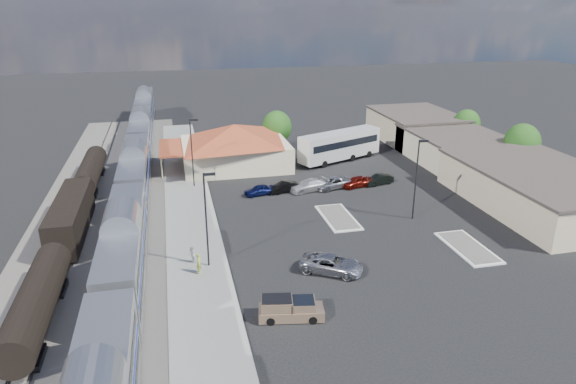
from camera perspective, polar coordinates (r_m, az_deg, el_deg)
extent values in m
plane|color=black|center=(54.63, 2.26, -4.10)|extent=(280.00, 280.00, 0.00)
cube|color=#4C4944|center=(60.74, -19.37, -2.65)|extent=(16.00, 100.00, 0.12)
cube|color=gray|center=(58.42, -10.77, -2.69)|extent=(5.50, 92.00, 0.18)
cube|color=silver|center=(45.64, -17.70, -6.07)|extent=(3.00, 20.00, 5.00)
cube|color=black|center=(46.88, -17.34, -9.09)|extent=(2.20, 16.00, 0.60)
cube|color=silver|center=(65.14, -16.59, 2.02)|extent=(3.00, 20.00, 5.00)
cube|color=black|center=(66.02, -16.35, -0.24)|extent=(2.20, 16.00, 0.60)
cube|color=silver|center=(85.36, -15.99, 6.34)|extent=(3.00, 20.00, 5.00)
cube|color=black|center=(86.04, -15.81, 4.57)|extent=(2.20, 16.00, 0.60)
cube|color=silver|center=(105.89, -15.62, 9.00)|extent=(3.00, 20.00, 5.00)
cube|color=black|center=(106.43, -15.48, 7.55)|extent=(2.20, 16.00, 0.60)
cylinder|color=black|center=(42.56, -26.19, -10.79)|extent=(2.80, 14.00, 2.80)
cube|color=black|center=(43.46, -25.82, -12.84)|extent=(2.20, 12.00, 0.60)
cube|color=black|center=(56.63, -22.99, -2.47)|extent=(2.80, 14.00, 3.60)
cube|color=black|center=(57.34, -22.73, -4.22)|extent=(2.20, 12.00, 0.60)
cylinder|color=black|center=(71.57, -21.10, 2.32)|extent=(2.80, 14.00, 2.80)
cube|color=black|center=(72.11, -20.92, 0.96)|extent=(2.20, 12.00, 0.60)
cube|color=beige|center=(75.36, -5.88, 4.24)|extent=(15.00, 12.00, 3.60)
pyramid|color=#9A3721|center=(74.57, -5.97, 6.52)|extent=(15.30, 12.24, 2.60)
cube|color=#9A3721|center=(74.43, -12.90, 4.82)|extent=(3.20, 9.60, 0.25)
cube|color=#C6B28C|center=(66.55, 26.23, 0.24)|extent=(14.00, 22.00, 4.20)
cube|color=#3F3833|center=(65.89, 26.53, 2.08)|extent=(14.40, 22.40, 0.30)
cube|color=#C6B28C|center=(80.50, 18.38, 4.49)|extent=(12.00, 18.00, 4.00)
cube|color=#3F3833|center=(79.98, 18.56, 5.97)|extent=(12.40, 18.40, 0.30)
cube|color=#C6B28C|center=(92.25, 13.98, 7.03)|extent=(12.00, 16.00, 4.50)
cube|color=#3F3833|center=(91.75, 14.11, 8.48)|extent=(12.40, 16.40, 0.30)
cube|color=silver|center=(57.44, 5.59, -2.84)|extent=(3.30, 7.50, 0.15)
cube|color=#4C4944|center=(57.41, 5.59, -2.76)|extent=(2.70, 6.90, 0.10)
cube|color=silver|center=(53.39, 19.36, -5.85)|extent=(3.30, 7.50, 0.15)
cube|color=#4C4944|center=(53.36, 19.37, -5.77)|extent=(2.70, 6.90, 0.10)
cylinder|color=black|center=(45.70, -9.07, -3.27)|extent=(0.16, 0.16, 9.00)
cube|color=black|center=(44.18, -8.74, 1.96)|extent=(1.00, 0.25, 0.22)
cylinder|color=black|center=(66.44, -10.61, 4.20)|extent=(0.16, 0.16, 9.00)
cube|color=black|center=(65.41, -10.42, 7.89)|extent=(1.00, 0.25, 0.22)
cylinder|color=black|center=(57.16, 14.01, 1.26)|extent=(0.16, 0.16, 9.00)
cube|color=black|center=(56.16, 14.85, 5.50)|extent=(1.00, 0.25, 0.22)
cylinder|color=#382314|center=(79.26, 24.26, 3.04)|extent=(0.30, 0.30, 2.86)
ellipsoid|color=#124114|center=(78.56, 24.55, 4.98)|extent=(4.94, 4.94, 5.46)
cylinder|color=#382314|center=(90.34, 19.04, 5.60)|extent=(0.30, 0.30, 2.55)
ellipsoid|color=#124114|center=(89.78, 19.22, 7.13)|extent=(4.41, 4.41, 4.87)
cylinder|color=#382314|center=(82.38, -1.23, 5.43)|extent=(0.30, 0.30, 2.73)
ellipsoid|color=#124114|center=(81.73, -1.25, 7.23)|extent=(4.71, 4.71, 5.21)
cube|color=tan|center=(39.99, 0.36, -13.24)|extent=(5.18, 2.65, 0.81)
cube|color=tan|center=(39.64, 0.36, -12.48)|extent=(2.15, 2.01, 0.85)
cube|color=tan|center=(39.59, 0.36, -12.38)|extent=(2.64, 2.10, 0.99)
cylinder|color=black|center=(39.52, 2.78, -14.02)|extent=(0.68, 0.36, 0.65)
cylinder|color=black|center=(40.86, 2.56, -12.74)|extent=(0.68, 0.36, 0.65)
cylinder|color=black|center=(39.37, -1.94, -14.15)|extent=(0.68, 0.36, 0.65)
cylinder|color=black|center=(40.71, -1.99, -12.87)|extent=(0.68, 0.36, 0.65)
imported|color=#9EA0A6|center=(46.07, 4.87, -8.01)|extent=(6.18, 5.13, 1.57)
cube|color=white|center=(77.69, 5.78, 5.24)|extent=(13.83, 8.14, 3.90)
cube|color=black|center=(77.57, 5.79, 5.58)|extent=(12.83, 7.74, 1.03)
cylinder|color=black|center=(80.49, 8.93, 4.19)|extent=(1.08, 0.72, 1.03)
cylinder|color=black|center=(82.33, 7.62, 4.63)|extent=(1.08, 0.72, 1.03)
cylinder|color=black|center=(74.64, 4.04, 3.10)|extent=(1.08, 0.72, 1.03)
cylinder|color=black|center=(76.61, 2.75, 3.59)|extent=(1.08, 0.72, 1.03)
imported|color=#B1C43D|center=(46.02, -9.87, -7.82)|extent=(0.59, 0.77, 1.87)
imported|color=silver|center=(47.87, -10.64, -6.88)|extent=(0.75, 0.88, 1.62)
imported|color=#0D1444|center=(63.86, -3.21, 0.23)|extent=(4.09, 2.32, 1.31)
imported|color=black|center=(64.71, -0.47, 0.55)|extent=(4.32, 2.37, 1.35)
imported|color=silver|center=(65.15, 2.34, 0.74)|extent=(5.44, 3.19, 1.48)
imported|color=gray|center=(66.32, 4.94, 1.01)|extent=(5.56, 3.67, 1.42)
imported|color=maroon|center=(67.07, 7.62, 1.14)|extent=(4.52, 2.58, 1.45)
imported|color=black|center=(68.51, 10.04, 1.37)|extent=(4.28, 2.38, 1.34)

